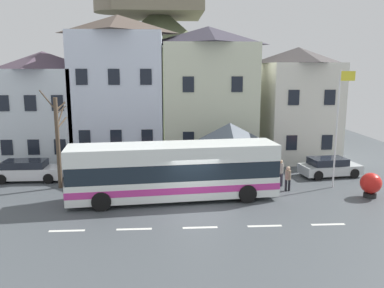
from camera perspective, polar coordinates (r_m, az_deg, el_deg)
ground_plane at (r=20.38m, az=0.70°, el=-9.82°), size 40.00×60.00×0.07m
townhouse_00 at (r=33.00m, az=-20.31°, el=5.04°), size 5.52×6.95×8.47m
townhouse_01 at (r=31.44m, az=-10.37°, el=7.74°), size 6.62×6.36×11.16m
townhouse_02 at (r=31.69m, az=2.29°, el=7.23°), size 6.92×6.93×10.38m
townhouse_03 at (r=33.25m, az=14.76°, el=5.72°), size 5.31×6.95×8.84m
hilltop_castle at (r=52.25m, az=-4.68°, el=11.48°), size 34.93×34.93×20.84m
transit_bus at (r=21.77m, az=-2.64°, el=-4.05°), size 11.60×3.64×3.12m
bus_shelter at (r=25.80m, az=5.46°, el=1.56°), size 3.60×3.60×3.71m
parked_car_00 at (r=28.30m, az=19.19°, el=-3.16°), size 4.16×2.26×1.26m
parked_car_01 at (r=27.83m, az=-22.55°, el=-3.54°), size 4.39×1.82×1.33m
parked_car_02 at (r=27.70m, az=7.55°, el=-2.88°), size 4.58×1.97×1.32m
parked_car_03 at (r=27.54m, az=-12.99°, el=-3.23°), size 4.11×2.03×1.24m
pedestrian_00 at (r=25.07m, az=12.68°, el=-3.88°), size 0.31×0.32×1.65m
pedestrian_01 at (r=24.14m, az=13.67°, el=-4.60°), size 0.34×0.34×1.50m
pedestrian_02 at (r=24.32m, az=8.39°, el=-4.26°), size 0.37×0.33×1.61m
pedestrian_03 at (r=24.95m, az=9.54°, el=-3.68°), size 0.29×0.29×1.69m
public_bench at (r=28.48m, az=4.66°, el=-2.82°), size 1.58×0.48×0.87m
flagpole at (r=25.09m, az=20.36°, el=3.15°), size 0.95×0.10×7.09m
harbour_buoy at (r=24.47m, az=24.38°, el=-5.27°), size 1.17×1.17×1.42m
bare_tree_01 at (r=24.98m, az=-18.76°, el=0.55°), size 1.31×1.44×5.96m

